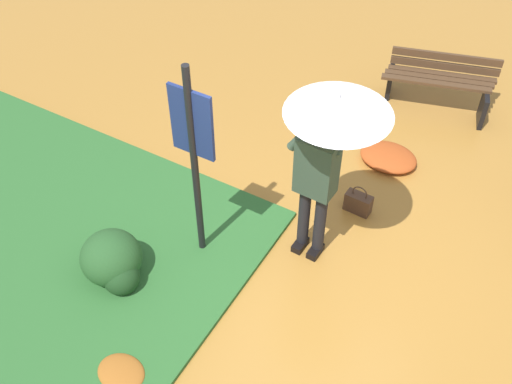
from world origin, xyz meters
The scene contains 9 objects.
ground_plane centered at (0.00, 0.00, 0.00)m, with size 18.00×18.00×0.00m, color #B27A33.
grass_verge centered at (-2.91, -1.39, 0.03)m, with size 4.80×4.00×0.05m.
person_with_umbrella centered at (-0.09, 0.28, 1.55)m, with size 0.96×0.96×2.04m.
info_sign_post centered at (-1.15, -0.31, 1.44)m, with size 0.44×0.07×2.30m.
handbag centered at (0.05, 1.03, 0.13)m, with size 0.31×0.15×0.37m.
park_bench centered at (0.16, 3.37, 0.40)m, with size 1.44×0.75×0.75m.
shrub_cluster centered at (-1.70, -1.08, 0.26)m, with size 0.68×0.61×0.55m.
leaf_pile_near_person centered at (-0.96, -1.92, 0.05)m, with size 0.45×0.36×0.10m.
leaf_pile_by_bench centered at (0.04, 1.98, 0.08)m, with size 0.70×0.56×0.15m.
Camera 1 is at (1.45, -3.68, 5.04)m, focal length 42.99 mm.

